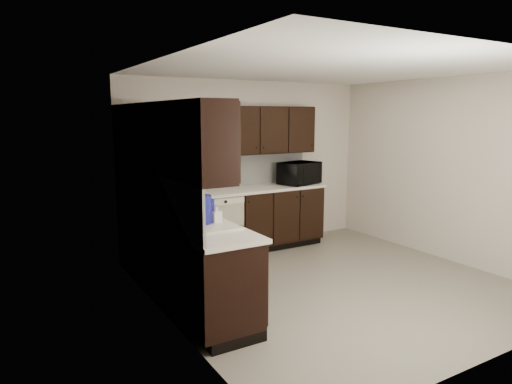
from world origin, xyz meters
TOP-DOWN VIEW (x-y plane):
  - floor at (0.00, 0.00)m, footprint 4.00×4.00m
  - ceiling at (0.00, 0.00)m, footprint 4.00×4.00m
  - wall_back at (0.00, 2.00)m, footprint 4.00×0.02m
  - wall_left at (-2.00, 0.00)m, footprint 0.02×4.00m
  - wall_right at (2.00, 0.00)m, footprint 0.02×4.00m
  - wall_front at (0.00, -2.00)m, footprint 4.00×0.02m
  - lower_cabinets at (-1.01, 1.11)m, footprint 3.00×2.80m
  - countertop at (-1.01, 1.11)m, footprint 3.03×2.83m
  - backsplash at (-1.22, 1.32)m, footprint 3.00×2.80m
  - upper_cabinets at (-1.10, 1.20)m, footprint 3.00×2.80m
  - dishwasher at (-0.70, 1.41)m, footprint 0.58×0.04m
  - sink at (-1.68, -0.01)m, footprint 0.54×0.82m
  - microwave at (0.70, 1.64)m, footprint 0.71×0.57m
  - soap_bottle_a at (-1.55, -0.08)m, footprint 0.10×0.10m
  - soap_bottle_b at (-1.81, 0.97)m, footprint 0.10×0.10m
  - toaster_oven at (-1.10, 1.67)m, footprint 0.42×0.37m
  - storage_bin at (-1.61, 1.32)m, footprint 0.49×0.44m
  - blue_pitcher at (-1.69, -0.06)m, footprint 0.26×0.26m
  - teal_tumbler at (-1.55, 1.35)m, footprint 0.09×0.09m
  - paper_towel_roll at (-1.64, 1.35)m, footprint 0.16×0.16m

SIDE VIEW (x-z plane):
  - floor at x=0.00m, z-range 0.00..0.00m
  - lower_cabinets at x=-1.01m, z-range -0.04..0.86m
  - dishwasher at x=-0.70m, z-range 0.16..0.94m
  - sink at x=-1.68m, z-range 0.67..1.09m
  - countertop at x=-1.01m, z-range 0.90..0.94m
  - storage_bin at x=-1.61m, z-range 0.94..1.10m
  - teal_tumbler at x=-1.55m, z-range 0.94..1.12m
  - soap_bottle_a at x=-1.55m, z-range 0.94..1.14m
  - toaster_oven at x=-1.10m, z-range 0.94..1.16m
  - soap_bottle_b at x=-1.81m, z-range 0.94..1.16m
  - blue_pitcher at x=-1.69m, z-range 0.94..1.23m
  - paper_towel_roll at x=-1.64m, z-range 0.94..1.25m
  - microwave at x=0.70m, z-range 0.94..1.28m
  - backsplash at x=-1.22m, z-range 0.94..1.42m
  - wall_back at x=0.00m, z-range 0.00..2.50m
  - wall_left at x=-2.00m, z-range 0.00..2.50m
  - wall_right at x=2.00m, z-range 0.00..2.50m
  - wall_front at x=0.00m, z-range 0.00..2.50m
  - upper_cabinets at x=-1.10m, z-range 1.42..2.12m
  - ceiling at x=0.00m, z-range 2.50..2.50m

